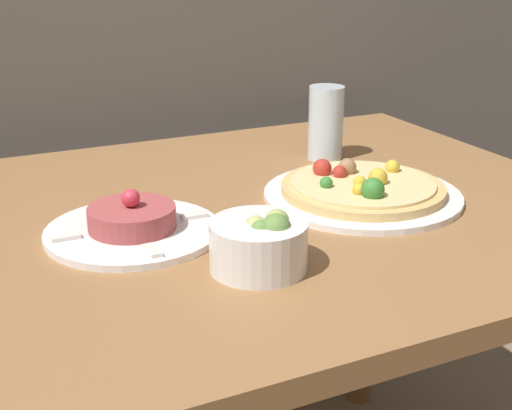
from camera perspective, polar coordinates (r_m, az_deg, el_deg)
dining_table at (r=1.15m, az=-1.96°, el=-5.14°), size 1.19×0.89×0.76m
pizza_plate at (r=1.17m, az=8.47°, el=1.22°), size 0.32×0.32×0.06m
tartare_plate at (r=1.03m, az=-9.86°, el=-1.57°), size 0.25×0.25×0.07m
small_bowl at (r=0.90m, az=0.30°, el=-3.08°), size 0.13×0.13×0.08m
drinking_glass at (r=1.36m, az=5.61°, el=6.55°), size 0.07×0.07×0.14m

